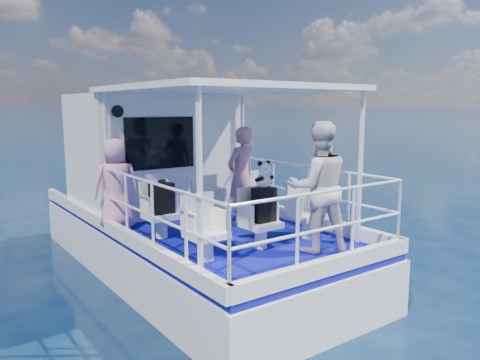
{
  "coord_description": "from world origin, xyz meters",
  "views": [
    {
      "loc": [
        -3.98,
        -6.11,
        2.88
      ],
      "look_at": [
        0.14,
        -0.4,
        1.77
      ],
      "focal_mm": 35.0,
      "sensor_mm": 36.0,
      "label": 1
    }
  ],
  "objects_px": {
    "passenger_stbd_aft": "(318,187)",
    "panda": "(264,174)",
    "passenger_port_fwd": "(116,184)",
    "backpack_center": "(264,205)"
  },
  "relations": [
    {
      "from": "passenger_stbd_aft",
      "to": "panda",
      "type": "bearing_deg",
      "value": -21.73
    },
    {
      "from": "passenger_port_fwd",
      "to": "passenger_stbd_aft",
      "type": "bearing_deg",
      "value": 144.03
    },
    {
      "from": "panda",
      "to": "passenger_stbd_aft",
      "type": "bearing_deg",
      "value": -47.12
    },
    {
      "from": "passenger_port_fwd",
      "to": "passenger_stbd_aft",
      "type": "distance_m",
      "value": 3.27
    },
    {
      "from": "backpack_center",
      "to": "passenger_port_fwd",
      "type": "bearing_deg",
      "value": 120.36
    },
    {
      "from": "passenger_stbd_aft",
      "to": "panda",
      "type": "distance_m",
      "value": 0.77
    },
    {
      "from": "passenger_stbd_aft",
      "to": "backpack_center",
      "type": "bearing_deg",
      "value": -20.57
    },
    {
      "from": "backpack_center",
      "to": "panda",
      "type": "distance_m",
      "value": 0.43
    },
    {
      "from": "passenger_stbd_aft",
      "to": "backpack_center",
      "type": "relative_size",
      "value": 3.69
    },
    {
      "from": "passenger_port_fwd",
      "to": "panda",
      "type": "height_order",
      "value": "passenger_port_fwd"
    }
  ]
}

